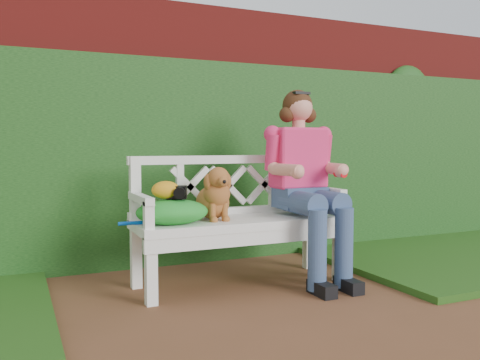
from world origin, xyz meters
name	(u,v)px	position (x,y,z in m)	size (l,w,h in m)	color
ground	(274,326)	(0.00, 0.00, 0.00)	(60.00, 60.00, 0.00)	brown
brick_wall	(173,133)	(0.00, 1.90, 1.10)	(10.00, 0.30, 2.20)	maroon
ivy_hedge	(181,162)	(0.00, 1.68, 0.85)	(10.00, 0.18, 1.70)	#2B6220
grass_right	(462,252)	(2.40, 0.90, 0.03)	(2.60, 2.00, 0.05)	#224D15
garden_bench	(240,251)	(0.17, 0.85, 0.24)	(1.58, 0.60, 0.48)	white
seated_woman	(301,186)	(0.67, 0.83, 0.69)	(0.59, 0.78, 1.39)	#EA3550
dog	(214,193)	(-0.02, 0.85, 0.67)	(0.25, 0.34, 0.37)	#BA7C48
tennis_racket	(170,221)	(-0.35, 0.84, 0.49)	(0.53, 0.22, 0.03)	white
green_bag	(172,211)	(-0.34, 0.79, 0.56)	(0.48, 0.37, 0.16)	#368B31
camera_item	(177,192)	(-0.31, 0.80, 0.69)	(0.13, 0.10, 0.09)	black
baseball_glove	(166,190)	(-0.38, 0.81, 0.70)	(0.19, 0.14, 0.12)	orange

